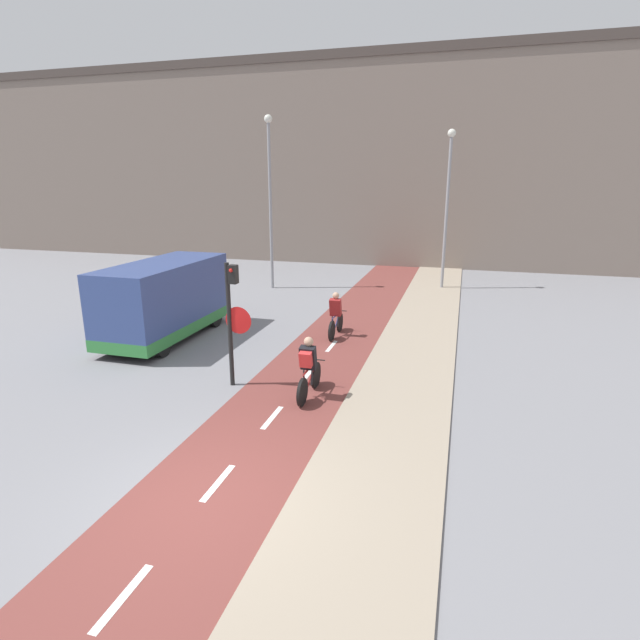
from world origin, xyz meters
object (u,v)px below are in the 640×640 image
street_lamp_far (270,187)px  van (165,301)px  cyclist_near (308,369)px  traffic_light_pole (232,311)px  cyclist_far (336,317)px  street_lamp_sidewalk (448,194)px

street_lamp_far → van: 9.00m
cyclist_near → traffic_light_pole: bearing=174.6°
cyclist_far → van: 5.50m
street_lamp_far → cyclist_near: bearing=-64.9°
traffic_light_pole → street_lamp_far: street_lamp_far is taller
street_lamp_far → cyclist_far: (4.80, -6.65, -3.98)m
street_lamp_sidewalk → cyclist_far: (-2.96, -8.79, -3.66)m
street_lamp_sidewalk → cyclist_far: size_ratio=4.13×
traffic_light_pole → van: 4.89m
street_lamp_sidewalk → van: (-8.18, -10.45, -3.12)m
street_lamp_far → van: (-0.41, -8.31, -3.43)m
street_lamp_far → street_lamp_sidewalk: size_ratio=1.08×
cyclist_far → van: (-5.21, -1.66, 0.55)m
traffic_light_pole → van: (-3.82, 2.97, -0.70)m
street_lamp_far → cyclist_far: 9.12m
street_lamp_far → street_lamp_sidewalk: street_lamp_far is taller
street_lamp_far → cyclist_far: size_ratio=4.48×
cyclist_far → street_lamp_far: bearing=125.8°
van → street_lamp_sidewalk: bearing=52.0°
traffic_light_pole → cyclist_far: traffic_light_pole is taller
cyclist_near → van: (-5.79, 3.15, 0.50)m
traffic_light_pole → cyclist_near: size_ratio=1.78×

